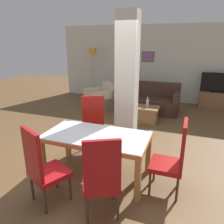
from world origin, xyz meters
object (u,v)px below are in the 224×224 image
(floor_lamp, at_px, (92,56))
(dining_chair_head_right, at_px, (174,157))
(dining_chair_near_left, at_px, (42,166))
(coffee_table, at_px, (145,114))
(armchair, at_px, (101,100))
(sofa, at_px, (149,102))
(tv_screen, at_px, (219,83))
(bottle, at_px, (147,103))
(dining_chair_far_left, at_px, (94,124))
(dining_chair_near_right, at_px, (102,177))
(tv_stand, at_px, (216,100))
(dining_table, at_px, (97,143))

(floor_lamp, bearing_deg, dining_chair_head_right, -54.30)
(floor_lamp, bearing_deg, dining_chair_near_left, -71.74)
(coffee_table, bearing_deg, armchair, 155.59)
(sofa, relative_size, tv_screen, 1.62)
(armchair, distance_m, bottle, 1.85)
(dining_chair_far_left, bearing_deg, bottle, -135.75)
(dining_chair_near_right, relative_size, floor_lamp, 0.60)
(dining_chair_far_left, relative_size, floor_lamp, 0.60)
(tv_stand, relative_size, floor_lamp, 0.58)
(floor_lamp, bearing_deg, tv_screen, 1.08)
(dining_table, xyz_separation_m, dining_chair_near_left, (-0.41, -0.84, -0.01))
(dining_chair_near_right, distance_m, floor_lamp, 6.33)
(dining_chair_head_right, height_order, bottle, dining_chair_head_right)
(tv_screen, xyz_separation_m, floor_lamp, (-4.47, -0.08, 0.73))
(coffee_table, height_order, floor_lamp, floor_lamp)
(armchair, height_order, tv_stand, armchair)
(dining_table, xyz_separation_m, dining_chair_far_left, (-0.41, 0.79, -0.01))
(dining_chair_near_left, xyz_separation_m, tv_stand, (2.59, 5.77, -0.32))
(armchair, xyz_separation_m, tv_stand, (3.61, 1.37, -0.03))
(dining_chair_near_left, relative_size, sofa, 0.62)
(armchair, distance_m, coffee_table, 1.80)
(tv_stand, height_order, tv_screen, tv_screen)
(dining_chair_far_left, bearing_deg, dining_chair_head_right, 126.18)
(coffee_table, bearing_deg, floor_lamp, 140.98)
(dining_chair_head_right, xyz_separation_m, tv_screen, (0.99, 4.93, 0.26))
(tv_stand, xyz_separation_m, floor_lamp, (-4.47, -0.08, 1.31))
(dining_table, xyz_separation_m, tv_screen, (2.18, 4.93, 0.25))
(dining_chair_head_right, height_order, floor_lamp, floor_lamp)
(tv_stand, bearing_deg, dining_chair_near_left, -114.21)
(dining_chair_near_left, height_order, dining_chair_head_right, same)
(dining_table, bearing_deg, sofa, 88.00)
(armchair, height_order, bottle, armchair)
(sofa, relative_size, coffee_table, 2.47)
(dining_chair_far_left, distance_m, floor_lamp, 4.58)
(dining_chair_head_right, xyz_separation_m, bottle, (-0.94, 2.85, -0.06))
(dining_table, distance_m, sofa, 3.86)
(dining_chair_far_left, bearing_deg, armchair, -97.63)
(coffee_table, relative_size, tv_screen, 0.66)
(dining_chair_near_right, relative_size, coffee_table, 1.53)
(dining_chair_head_right, height_order, armchair, dining_chair_head_right)
(dining_chair_near_left, bearing_deg, dining_table, 90.00)
(dining_chair_far_left, xyz_separation_m, bottle, (0.67, 2.06, -0.06))
(dining_chair_near_left, bearing_deg, bottle, 105.92)
(floor_lamp, bearing_deg, dining_table, -64.74)
(armchair, bearing_deg, dining_chair_far_left, 155.74)
(dining_chair_near_right, bearing_deg, tv_stand, 45.13)
(dining_chair_far_left, height_order, bottle, dining_chair_far_left)
(bottle, bearing_deg, armchair, 157.00)
(sofa, bearing_deg, tv_stand, -152.12)
(sofa, bearing_deg, dining_table, 88.00)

